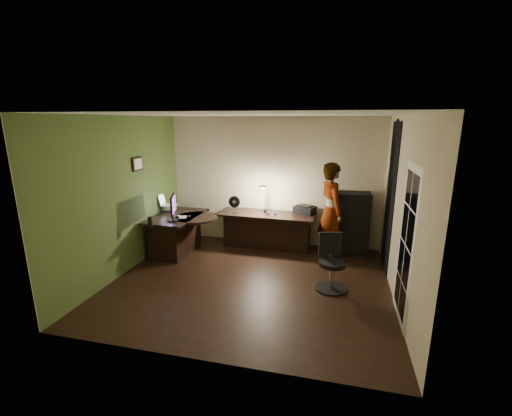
% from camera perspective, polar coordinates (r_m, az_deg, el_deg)
% --- Properties ---
extents(floor, '(4.50, 4.00, 0.01)m').
position_cam_1_polar(floor, '(5.85, -1.00, -12.20)').
color(floor, black).
rests_on(floor, ground).
extents(ceiling, '(4.50, 4.00, 0.01)m').
position_cam_1_polar(ceiling, '(5.23, -1.13, 15.38)').
color(ceiling, silver).
rests_on(ceiling, floor).
extents(wall_back, '(4.50, 0.01, 2.70)m').
position_cam_1_polar(wall_back, '(7.30, 2.91, 4.41)').
color(wall_back, '#BEB28C').
rests_on(wall_back, floor).
extents(wall_front, '(4.50, 0.01, 2.70)m').
position_cam_1_polar(wall_front, '(3.56, -9.24, -6.62)').
color(wall_front, '#BEB28C').
rests_on(wall_front, floor).
extents(wall_left, '(0.01, 4.00, 2.70)m').
position_cam_1_polar(wall_left, '(6.33, -21.26, 1.88)').
color(wall_left, '#BEB28C').
rests_on(wall_left, floor).
extents(wall_right, '(0.01, 4.00, 2.70)m').
position_cam_1_polar(wall_right, '(5.30, 23.25, -0.60)').
color(wall_right, '#BEB28C').
rests_on(wall_right, floor).
extents(green_wall_overlay, '(0.00, 4.00, 2.70)m').
position_cam_1_polar(green_wall_overlay, '(6.32, -21.14, 1.87)').
color(green_wall_overlay, '#435B24').
rests_on(green_wall_overlay, floor).
extents(arched_doorway, '(0.01, 0.90, 2.60)m').
position_cam_1_polar(arched_doorway, '(6.42, 21.46, 1.57)').
color(arched_doorway, black).
rests_on(arched_doorway, floor).
extents(french_door, '(0.02, 0.92, 2.10)m').
position_cam_1_polar(french_door, '(4.86, 23.70, -5.65)').
color(french_door, white).
rests_on(french_door, floor).
extents(framed_picture, '(0.04, 0.30, 0.25)m').
position_cam_1_polar(framed_picture, '(6.60, -19.20, 6.95)').
color(framed_picture, black).
rests_on(framed_picture, wall_left).
extents(desk_left, '(0.88, 1.38, 0.78)m').
position_cam_1_polar(desk_left, '(7.10, -12.92, -4.25)').
color(desk_left, black).
rests_on(desk_left, floor).
extents(desk_right, '(2.00, 0.76, 0.74)m').
position_cam_1_polar(desk_right, '(7.19, 1.77, -3.77)').
color(desk_right, black).
rests_on(desk_right, floor).
extents(cabinet, '(0.85, 0.45, 1.25)m').
position_cam_1_polar(cabinet, '(7.07, 14.96, -2.45)').
color(cabinet, black).
rests_on(cabinet, floor).
extents(laptop_stand, '(0.28, 0.25, 0.10)m').
position_cam_1_polar(laptop_stand, '(7.36, -14.23, 0.04)').
color(laptop_stand, silver).
rests_on(laptop_stand, desk_left).
extents(laptop, '(0.40, 0.38, 0.24)m').
position_cam_1_polar(laptop, '(7.32, -14.31, 1.33)').
color(laptop, silver).
rests_on(laptop, laptop_stand).
extents(monitor, '(0.28, 0.53, 0.35)m').
position_cam_1_polar(monitor, '(6.58, -13.76, -0.52)').
color(monitor, black).
rests_on(monitor, desk_left).
extents(mouse, '(0.07, 0.09, 0.03)m').
position_cam_1_polar(mouse, '(6.83, -12.73, -1.29)').
color(mouse, silver).
rests_on(mouse, desk_left).
extents(phone, '(0.10, 0.14, 0.01)m').
position_cam_1_polar(phone, '(6.81, -11.07, -1.35)').
color(phone, black).
rests_on(phone, desk_left).
extents(pen, '(0.09, 0.10, 0.01)m').
position_cam_1_polar(pen, '(6.81, -9.34, -1.27)').
color(pen, black).
rests_on(pen, desk_left).
extents(speaker, '(0.08, 0.08, 0.19)m').
position_cam_1_polar(speaker, '(6.28, -17.24, -2.24)').
color(speaker, black).
rests_on(speaker, desk_left).
extents(notepad, '(0.20, 0.23, 0.01)m').
position_cam_1_polar(notepad, '(6.76, -12.12, -1.51)').
color(notepad, silver).
rests_on(notepad, desk_left).
extents(desk_fan, '(0.24, 0.14, 0.37)m').
position_cam_1_polar(desk_fan, '(7.08, -3.57, 0.57)').
color(desk_fan, black).
rests_on(desk_fan, desk_right).
extents(headphones, '(0.19, 0.09, 0.09)m').
position_cam_1_polar(headphones, '(6.99, 2.62, -0.80)').
color(headphones, navy).
rests_on(headphones, desk_right).
extents(printer, '(0.48, 0.43, 0.18)m').
position_cam_1_polar(printer, '(7.12, 8.12, -0.26)').
color(printer, black).
rests_on(printer, desk_right).
extents(desk_lamp, '(0.23, 0.33, 0.65)m').
position_cam_1_polar(desk_lamp, '(7.09, 1.58, 1.78)').
color(desk_lamp, black).
rests_on(desk_lamp, desk_right).
extents(office_chair, '(0.61, 0.61, 0.89)m').
position_cam_1_polar(office_chair, '(5.55, 12.61, -8.98)').
color(office_chair, black).
rests_on(office_chair, floor).
extents(person, '(0.68, 0.79, 1.86)m').
position_cam_1_polar(person, '(6.72, 12.40, -0.45)').
color(person, '#D8A88C').
rests_on(person, floor).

